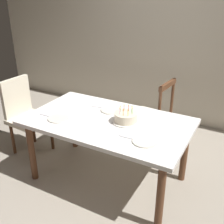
# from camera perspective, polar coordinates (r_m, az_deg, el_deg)

# --- Properties ---
(ground) EXTENTS (6.40, 6.40, 0.00)m
(ground) POSITION_cam_1_polar(r_m,az_deg,el_deg) (3.14, -0.82, -13.63)
(ground) COLOR #9E9384
(back_wall) EXTENTS (6.40, 0.10, 2.60)m
(back_wall) POSITION_cam_1_polar(r_m,az_deg,el_deg) (4.22, 11.94, 15.39)
(back_wall) COLOR beige
(back_wall) RESTS_ON ground
(dining_table) EXTENTS (1.64, 0.96, 0.73)m
(dining_table) POSITION_cam_1_polar(r_m,az_deg,el_deg) (2.79, -0.90, -3.22)
(dining_table) COLOR white
(dining_table) RESTS_ON ground
(birthday_cake) EXTENTS (0.28, 0.28, 0.16)m
(birthday_cake) POSITION_cam_1_polar(r_m,az_deg,el_deg) (2.69, 2.90, -1.20)
(birthday_cake) COLOR silver
(birthday_cake) RESTS_ON dining_table
(plate_near_celebrant) EXTENTS (0.22, 0.22, 0.01)m
(plate_near_celebrant) POSITION_cam_1_polar(r_m,az_deg,el_deg) (2.82, -11.11, -1.31)
(plate_near_celebrant) COLOR silver
(plate_near_celebrant) RESTS_ON dining_table
(plate_far_side) EXTENTS (0.22, 0.22, 0.01)m
(plate_far_side) POSITION_cam_1_polar(r_m,az_deg,el_deg) (2.96, -0.23, 0.41)
(plate_far_side) COLOR silver
(plate_far_side) RESTS_ON dining_table
(plate_near_guest) EXTENTS (0.22, 0.22, 0.01)m
(plate_near_guest) POSITION_cam_1_polar(r_m,az_deg,el_deg) (2.39, 6.88, -6.10)
(plate_near_guest) COLOR silver
(plate_near_guest) RESTS_ON dining_table
(fork_near_celebrant) EXTENTS (0.18, 0.02, 0.01)m
(fork_near_celebrant) POSITION_cam_1_polar(r_m,az_deg,el_deg) (2.92, -13.62, -0.73)
(fork_near_celebrant) COLOR silver
(fork_near_celebrant) RESTS_ON dining_table
(fork_far_side) EXTENTS (0.18, 0.04, 0.01)m
(fork_far_side) POSITION_cam_1_polar(r_m,az_deg,el_deg) (3.04, -2.81, 1.01)
(fork_far_side) COLOR silver
(fork_far_side) RESTS_ON dining_table
(fork_near_guest) EXTENTS (0.18, 0.02, 0.01)m
(fork_near_guest) POSITION_cam_1_polar(r_m,az_deg,el_deg) (2.44, 3.30, -5.37)
(fork_near_guest) COLOR silver
(fork_near_guest) RESTS_ON dining_table
(chair_spindle_back) EXTENTS (0.48, 0.48, 0.95)m
(chair_spindle_back) POSITION_cam_1_polar(r_m,az_deg,el_deg) (3.46, 8.34, -1.11)
(chair_spindle_back) COLOR beige
(chair_spindle_back) RESTS_ON ground
(chair_upholstered) EXTENTS (0.47, 0.47, 0.95)m
(chair_upholstered) POSITION_cam_1_polar(r_m,az_deg,el_deg) (3.56, -17.84, -0.01)
(chair_upholstered) COLOR beige
(chair_upholstered) RESTS_ON ground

